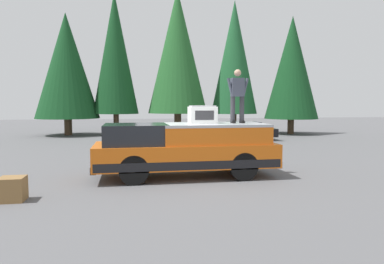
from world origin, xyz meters
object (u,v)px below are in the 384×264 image
person_on_truck_bed (237,95)px  parked_car_black (242,131)px  compressor_unit (202,114)px  wooden_crate (12,189)px  pickup_truck (186,149)px

person_on_truck_bed → parked_car_black: size_ratio=0.41×
compressor_unit → wooden_crate: size_ratio=1.50×
person_on_truck_bed → parked_car_black: 11.03m
person_on_truck_bed → wooden_crate: (-2.11, 6.09, -2.27)m
wooden_crate → parked_car_black: bearing=-38.0°
pickup_truck → wooden_crate: bearing=114.9°
pickup_truck → wooden_crate: 4.90m
wooden_crate → person_on_truck_bed: bearing=-70.9°
person_on_truck_bed → parked_car_black: person_on_truck_bed is taller
person_on_truck_bed → wooden_crate: bearing=109.1°
pickup_truck → person_on_truck_bed: (0.06, -1.67, 1.68)m
parked_car_black → wooden_crate: parked_car_black is taller
wooden_crate → compressor_unit: bearing=-66.0°
compressor_unit → person_on_truck_bed: person_on_truck_bed is taller
pickup_truck → compressor_unit: compressor_unit is taller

